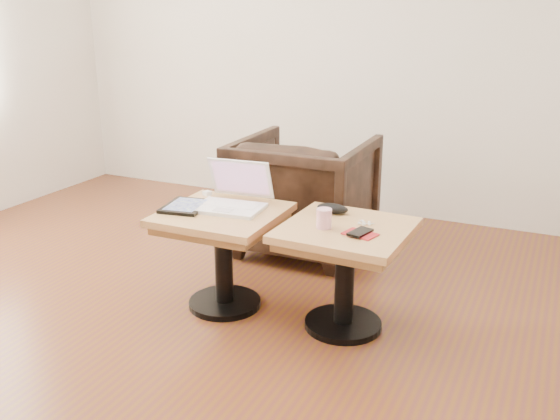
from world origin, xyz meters
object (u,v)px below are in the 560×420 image
at_px(side_table_left, 223,235).
at_px(striped_cup, 324,218).
at_px(armchair, 304,194).
at_px(laptop, 233,198).
at_px(side_table_right, 345,252).

height_order(side_table_left, striped_cup, striped_cup).
distance_m(striped_cup, armchair, 1.08).
bearing_deg(side_table_left, laptop, 79.85).
xyz_separation_m(side_table_right, armchair, (-0.58, 0.88, -0.02)).
relative_size(striped_cup, armchair, 0.11).
xyz_separation_m(side_table_left, armchair, (0.06, 0.92, -0.02)).
xyz_separation_m(side_table_left, laptop, (0.01, 0.09, 0.18)).
bearing_deg(laptop, side_table_right, -8.72).
height_order(side_table_left, side_table_right, same).
distance_m(side_table_left, side_table_right, 0.64).
height_order(side_table_left, armchair, armchair).
bearing_deg(side_table_left, armchair, 85.78).
bearing_deg(laptop, side_table_left, -104.55).
bearing_deg(laptop, striped_cup, -15.82).
height_order(side_table_right, armchair, armchair).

